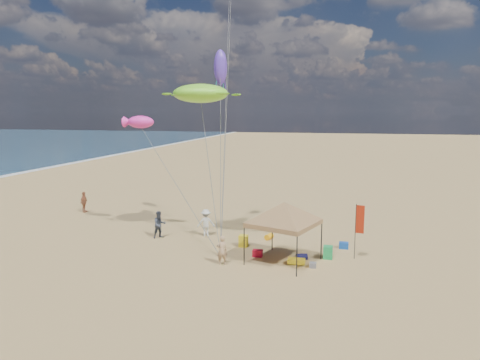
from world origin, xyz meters
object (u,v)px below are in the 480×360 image
(chair_yellow, at_px, (243,241))
(person_near_a, at_px, (222,250))
(person_far_a, at_px, (84,202))
(cooler_blue, at_px, (344,245))
(person_near_b, at_px, (160,225))
(canopy_tent, at_px, (284,204))
(cooler_red, at_px, (258,253))
(beach_cart, at_px, (296,261))
(person_near_c, at_px, (206,223))
(chair_green, at_px, (328,252))
(feather_flag, at_px, (359,223))

(chair_yellow, bearing_deg, person_near_a, -96.84)
(person_near_a, height_order, person_far_a, person_far_a)
(person_far_a, bearing_deg, cooler_blue, -109.06)
(person_near_b, xyz_separation_m, person_far_a, (-8.84, 5.28, -0.04))
(canopy_tent, xyz_separation_m, chair_yellow, (-2.70, 2.15, -2.81))
(cooler_red, bearing_deg, person_near_a, -132.77)
(canopy_tent, distance_m, beach_cart, 3.07)
(beach_cart, xyz_separation_m, person_near_c, (-6.32, 4.06, 0.68))
(canopy_tent, relative_size, person_near_a, 3.71)
(person_near_c, bearing_deg, cooler_red, 124.71)
(person_far_a, bearing_deg, person_near_b, -126.68)
(beach_cart, xyz_separation_m, person_near_b, (-9.05, 2.92, 0.67))
(beach_cart, height_order, person_near_c, person_near_c)
(cooler_blue, distance_m, chair_green, 2.20)
(canopy_tent, height_order, chair_yellow, canopy_tent)
(feather_flag, relative_size, person_far_a, 1.84)
(chair_green, bearing_deg, chair_yellow, 168.72)
(chair_green, bearing_deg, feather_flag, 9.49)
(cooler_red, relative_size, person_far_a, 0.32)
(cooler_blue, xyz_separation_m, chair_yellow, (-5.85, -1.02, 0.16))
(person_near_b, bearing_deg, cooler_red, -62.63)
(chair_yellow, bearing_deg, person_far_a, 158.12)
(beach_cart, height_order, person_near_a, person_near_a)
(feather_flag, xyz_separation_m, person_far_a, (-21.04, 6.54, -1.22))
(chair_green, relative_size, person_near_c, 0.40)
(feather_flag, relative_size, chair_green, 4.41)
(person_near_c, bearing_deg, cooler_blue, 159.21)
(chair_yellow, bearing_deg, beach_cart, -34.98)
(cooler_red, xyz_separation_m, person_far_a, (-15.63, 7.39, 0.65))
(chair_yellow, bearing_deg, person_near_c, 150.10)
(canopy_tent, distance_m, chair_green, 3.82)
(cooler_blue, height_order, person_near_c, person_near_c)
(feather_flag, xyz_separation_m, chair_yellow, (-6.59, 0.74, -1.71))
(chair_yellow, bearing_deg, chair_green, -11.28)
(cooler_red, distance_m, chair_yellow, 1.99)
(feather_flag, xyz_separation_m, person_near_a, (-6.98, -2.56, -1.28))
(cooler_red, distance_m, person_near_a, 2.40)
(person_near_c, relative_size, person_far_a, 1.05)
(beach_cart, bearing_deg, person_far_a, 155.35)
(person_near_a, relative_size, person_near_b, 0.90)
(chair_yellow, relative_size, person_far_a, 0.42)
(chair_green, distance_m, person_far_a, 20.62)
(person_near_c, bearing_deg, person_far_a, -36.38)
(chair_yellow, distance_m, person_near_a, 3.34)
(canopy_tent, height_order, person_near_a, canopy_tent)
(cooler_red, relative_size, person_near_c, 0.31)
(chair_yellow, distance_m, person_far_a, 15.58)
(cooler_red, height_order, person_far_a, person_far_a)
(canopy_tent, xyz_separation_m, feather_flag, (3.89, 1.41, -1.11))
(person_near_c, distance_m, person_far_a, 12.30)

